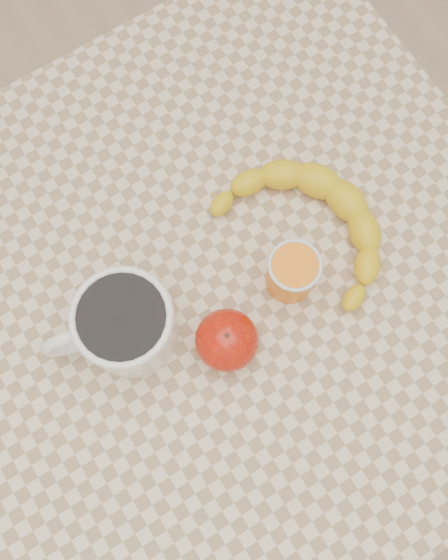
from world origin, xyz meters
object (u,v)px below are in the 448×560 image
table (224,299)px  orange_juice_glass (292,273)px  coffee_mug (124,324)px  apple (227,340)px  banana (310,227)px

table → orange_juice_glass: orange_juice_glass is taller
table → coffee_mug: 0.19m
coffee_mug → orange_juice_glass: (0.20, -0.05, -0.01)m
orange_juice_glass → table: bearing=150.6°
table → apple: 0.14m
orange_juice_glass → banana: size_ratio=0.25×
table → coffee_mug: coffee_mug is taller
coffee_mug → banana: bearing=-2.1°
coffee_mug → orange_juice_glass: coffee_mug is taller
coffee_mug → banana: coffee_mug is taller
apple → banana: size_ratio=0.29×
table → coffee_mug: (-0.13, 0.01, 0.14)m
coffee_mug → banana: size_ratio=0.57×
coffee_mug → orange_juice_glass: 0.21m
orange_juice_glass → apple: bearing=-166.4°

